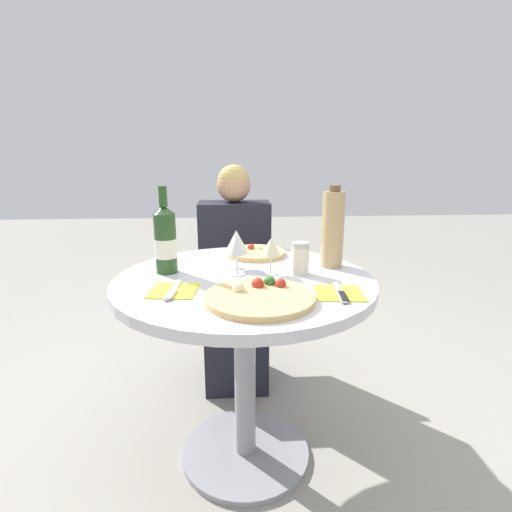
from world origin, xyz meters
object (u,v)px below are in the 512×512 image
Objects in this scene: pizza_large at (260,296)px; wine_bottle at (165,240)px; dining_table at (245,320)px; tall_carafe at (333,229)px; chair_behind_diner at (235,295)px; seated_diner at (235,287)px.

wine_bottle reaches higher than pizza_large.
pizza_large is 1.05× the size of wine_bottle.
dining_table is 0.42m from wine_bottle.
tall_carafe is (0.31, 0.35, 0.14)m from pizza_large.
dining_table is at bearing -161.11° from tall_carafe.
dining_table is 2.95× the size of tall_carafe.
chair_behind_diner is 1.08m from pizza_large.
seated_diner is at bearing 125.83° from tall_carafe.
chair_behind_diner is at bearing 69.48° from wine_bottle.
chair_behind_diner is at bearing 119.71° from tall_carafe.
wine_bottle is at bearing -176.36° from tall_carafe.
tall_carafe is (0.37, -0.52, 0.41)m from seated_diner.
seated_diner reaches higher than wine_bottle.
dining_table is 0.65m from seated_diner.
seated_diner is 3.37× the size of pizza_large.
tall_carafe is at bearing 18.89° from dining_table.
seated_diner is at bearing 92.35° from dining_table.
dining_table is 0.30m from pizza_large.
seated_diner reaches higher than pizza_large.
pizza_large is at bearing -43.63° from wine_bottle.
seated_diner reaches higher than dining_table.
dining_table is 1.12× the size of chair_behind_diner.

